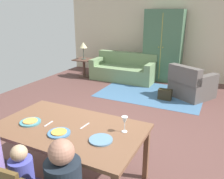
# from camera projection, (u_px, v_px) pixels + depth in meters

# --- Properties ---
(ground_plane) EXTENTS (7.06, 6.47, 0.02)m
(ground_plane) POSITION_uv_depth(u_px,v_px,m) (130.00, 116.00, 4.73)
(ground_plane) COLOR brown
(back_wall) EXTENTS (7.06, 0.10, 2.70)m
(back_wall) POSITION_uv_depth(u_px,v_px,m) (171.00, 35.00, 7.08)
(back_wall) COLOR beige
(back_wall) RESTS_ON ground_plane
(dining_table) EXTENTS (1.75, 1.02, 0.76)m
(dining_table) POSITION_uv_depth(u_px,v_px,m) (69.00, 132.00, 2.72)
(dining_table) COLOR brown
(dining_table) RESTS_ON ground_plane
(plate_near_man) EXTENTS (0.25, 0.25, 0.02)m
(plate_near_man) POSITION_uv_depth(u_px,v_px,m) (30.00, 122.00, 2.79)
(plate_near_man) COLOR teal
(plate_near_man) RESTS_ON dining_table
(pizza_near_man) EXTENTS (0.17, 0.17, 0.01)m
(pizza_near_man) POSITION_uv_depth(u_px,v_px,m) (30.00, 121.00, 2.78)
(pizza_near_man) COLOR #DF9447
(pizza_near_man) RESTS_ON plate_near_man
(plate_near_child) EXTENTS (0.25, 0.25, 0.02)m
(plate_near_child) POSITION_uv_depth(u_px,v_px,m) (59.00, 133.00, 2.54)
(plate_near_child) COLOR teal
(plate_near_child) RESTS_ON dining_table
(pizza_near_child) EXTENTS (0.17, 0.17, 0.01)m
(pizza_near_child) POSITION_uv_depth(u_px,v_px,m) (59.00, 132.00, 2.53)
(pizza_near_child) COLOR gold
(pizza_near_child) RESTS_ON plate_near_child
(plate_near_woman) EXTENTS (0.25, 0.25, 0.02)m
(plate_near_woman) POSITION_uv_depth(u_px,v_px,m) (101.00, 140.00, 2.41)
(plate_near_woman) COLOR #567E9E
(plate_near_woman) RESTS_ON dining_table
(wine_glass) EXTENTS (0.07, 0.07, 0.19)m
(wine_glass) POSITION_uv_depth(u_px,v_px,m) (125.00, 121.00, 2.54)
(wine_glass) COLOR silver
(wine_glass) RESTS_ON dining_table
(fork) EXTENTS (0.02, 0.15, 0.01)m
(fork) POSITION_uv_depth(u_px,v_px,m) (48.00, 124.00, 2.76)
(fork) COLOR silver
(fork) RESTS_ON dining_table
(knife) EXTENTS (0.03, 0.17, 0.01)m
(knife) POSITION_uv_depth(u_px,v_px,m) (85.00, 126.00, 2.71)
(knife) COLOR silver
(knife) RESTS_ON dining_table
(area_rug) EXTENTS (2.60, 1.80, 0.01)m
(area_rug) POSITION_uv_depth(u_px,v_px,m) (151.00, 93.00, 6.05)
(area_rug) COLOR #3C6185
(area_rug) RESTS_ON ground_plane
(couch) EXTENTS (1.96, 0.86, 0.82)m
(couch) POSITION_uv_depth(u_px,v_px,m) (124.00, 70.00, 7.16)
(couch) COLOR #6F8B5F
(couch) RESTS_ON ground_plane
(armchair) EXTENTS (1.17, 1.17, 0.82)m
(armchair) POSITION_uv_depth(u_px,v_px,m) (191.00, 85.00, 5.68)
(armchair) COLOR #554F4C
(armchair) RESTS_ON ground_plane
(armoire) EXTENTS (1.10, 0.59, 2.10)m
(armoire) POSITION_uv_depth(u_px,v_px,m) (163.00, 46.00, 6.90)
(armoire) COLOR #43694D
(armoire) RESTS_ON ground_plane
(side_table) EXTENTS (0.56, 0.56, 0.58)m
(side_table) POSITION_uv_depth(u_px,v_px,m) (84.00, 65.00, 7.45)
(side_table) COLOR brown
(side_table) RESTS_ON ground_plane
(table_lamp) EXTENTS (0.26, 0.26, 0.54)m
(table_lamp) POSITION_uv_depth(u_px,v_px,m) (83.00, 46.00, 7.25)
(table_lamp) COLOR #424B41
(table_lamp) RESTS_ON side_table
(handbag) EXTENTS (0.32, 0.16, 0.26)m
(handbag) POSITION_uv_depth(u_px,v_px,m) (165.00, 94.00, 5.57)
(handbag) COLOR #2B2516
(handbag) RESTS_ON ground_plane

